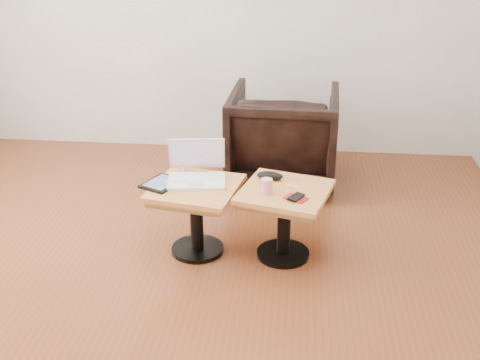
# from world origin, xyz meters

# --- Properties ---
(room_shell) EXTENTS (4.52, 4.52, 2.71)m
(room_shell) POSITION_xyz_m (0.00, 0.00, 1.35)
(room_shell) COLOR brown
(room_shell) RESTS_ON ground
(side_table_left) EXTENTS (0.60, 0.60, 0.47)m
(side_table_left) POSITION_xyz_m (0.08, 0.40, 0.35)
(side_table_left) COLOR black
(side_table_left) RESTS_ON ground
(side_table_right) EXTENTS (0.63, 0.63, 0.47)m
(side_table_right) POSITION_xyz_m (0.63, 0.40, 0.35)
(side_table_right) COLOR black
(side_table_right) RESTS_ON ground
(laptop) EXTENTS (0.39, 0.37, 0.24)m
(laptop) POSITION_xyz_m (0.07, 0.49, 0.51)
(laptop) COLOR white
(laptop) RESTS_ON side_table_left
(tablet) EXTENTS (0.27, 0.29, 0.02)m
(tablet) POSITION_xyz_m (-0.13, 0.39, 0.47)
(tablet) COLOR black
(tablet) RESTS_ON side_table_left
(charging_adapter) EXTENTS (0.04, 0.04, 0.02)m
(charging_adapter) POSITION_xyz_m (-0.05, 0.63, 0.48)
(charging_adapter) COLOR white
(charging_adapter) RESTS_ON side_table_left
(glasses_case) EXTENTS (0.18, 0.09, 0.05)m
(glasses_case) POSITION_xyz_m (0.53, 0.53, 0.49)
(glasses_case) COLOR black
(glasses_case) RESTS_ON side_table_right
(striped_cup) EXTENTS (0.08, 0.08, 0.09)m
(striped_cup) POSITION_xyz_m (0.52, 0.33, 0.51)
(striped_cup) COLOR #D54157
(striped_cup) RESTS_ON side_table_right
(earbuds_tangle) EXTENTS (0.07, 0.04, 0.01)m
(earbuds_tangle) POSITION_xyz_m (0.67, 0.43, 0.47)
(earbuds_tangle) COLOR white
(earbuds_tangle) RESTS_ON side_table_right
(phone_on_sleeve) EXTENTS (0.16, 0.14, 0.02)m
(phone_on_sleeve) POSITION_xyz_m (0.70, 0.27, 0.47)
(phone_on_sleeve) COLOR maroon
(phone_on_sleeve) RESTS_ON side_table_right
(armchair) EXTENTS (0.86, 0.88, 0.77)m
(armchair) POSITION_xyz_m (0.58, 1.53, 0.38)
(armchair) COLOR black
(armchair) RESTS_ON ground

